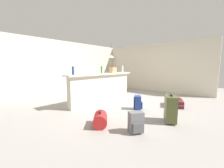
% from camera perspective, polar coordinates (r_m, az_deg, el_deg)
% --- Properties ---
extents(ground_plane, '(13.00, 13.00, 0.05)m').
position_cam_1_polar(ground_plane, '(5.48, 3.44, -7.06)').
color(ground_plane, gray).
extents(wall_back, '(6.60, 0.10, 2.50)m').
position_cam_1_polar(wall_back, '(7.57, -15.15, 6.39)').
color(wall_back, beige).
rests_on(wall_back, ground_plane).
extents(wall_right, '(0.10, 6.00, 2.50)m').
position_cam_1_polar(wall_right, '(8.07, 15.27, 6.42)').
color(wall_right, beige).
rests_on(wall_right, ground_plane).
extents(partition_half_wall, '(2.80, 0.20, 1.01)m').
position_cam_1_polar(partition_half_wall, '(5.26, -3.88, -1.76)').
color(partition_half_wall, beige).
rests_on(partition_half_wall, ground_plane).
extents(bar_countertop, '(2.96, 0.40, 0.05)m').
position_cam_1_polar(bar_countertop, '(5.20, -3.93, 4.01)').
color(bar_countertop, white).
rests_on(bar_countertop, partition_half_wall).
extents(bottle_blue, '(0.07, 0.07, 0.25)m').
position_cam_1_polar(bottle_blue, '(4.35, -15.30, 5.16)').
color(bottle_blue, '#284C89').
rests_on(bottle_blue, bar_countertop).
extents(bottle_green, '(0.06, 0.06, 0.26)m').
position_cam_1_polar(bottle_green, '(5.29, -4.21, 5.74)').
color(bottle_green, '#2D6B38').
rests_on(bottle_green, bar_countertop).
extents(bottle_clear, '(0.06, 0.06, 0.28)m').
position_cam_1_polar(bottle_clear, '(6.11, 4.25, 6.01)').
color(bottle_clear, silver).
rests_on(bottle_clear, bar_countertop).
extents(grocery_bag, '(0.26, 0.18, 0.22)m').
position_cam_1_polar(grocery_bag, '(5.56, 0.40, 5.62)').
color(grocery_bag, tan).
rests_on(grocery_bag, bar_countertop).
extents(dining_table, '(1.10, 0.80, 0.74)m').
position_cam_1_polar(dining_table, '(7.65, 0.15, 2.11)').
color(dining_table, '#332319').
rests_on(dining_table, ground_plane).
extents(dining_chair_near_partition, '(0.43, 0.43, 0.93)m').
position_cam_1_polar(dining_chair_near_partition, '(7.30, 2.95, 0.83)').
color(dining_chair_near_partition, '#4C331E').
rests_on(dining_chair_near_partition, ground_plane).
extents(pendant_lamp, '(0.34, 0.34, 0.78)m').
position_cam_1_polar(pendant_lamp, '(7.69, -0.30, 10.99)').
color(pendant_lamp, black).
extents(suitcase_flat_maroon, '(0.89, 0.72, 0.22)m').
position_cam_1_polar(suitcase_flat_maroon, '(5.21, 23.75, -6.87)').
color(suitcase_flat_maroon, maroon).
rests_on(suitcase_flat_maroon, ground_plane).
extents(backpack_blue, '(0.34, 0.33, 0.42)m').
position_cam_1_polar(backpack_blue, '(4.48, 10.29, -7.39)').
color(backpack_blue, '#233D93').
rests_on(backpack_blue, ground_plane).
extents(duffel_bag_red, '(0.56, 0.55, 0.34)m').
position_cam_1_polar(duffel_bag_red, '(3.25, -4.69, -13.88)').
color(duffel_bag_red, red).
rests_on(duffel_bag_red, ground_plane).
extents(backpack_grey, '(0.34, 0.33, 0.42)m').
position_cam_1_polar(backpack_grey, '(2.97, 9.60, -15.04)').
color(backpack_grey, slate).
rests_on(backpack_grey, ground_plane).
extents(suitcase_upright_olive, '(0.50, 0.41, 0.67)m').
position_cam_1_polar(suitcase_upright_olive, '(3.66, 22.36, -9.05)').
color(suitcase_upright_olive, '#51562D').
rests_on(suitcase_upright_olive, ground_plane).
extents(book_stack, '(0.24, 0.25, 0.07)m').
position_cam_1_polar(book_stack, '(5.15, 23.90, -5.37)').
color(book_stack, gold).
rests_on(book_stack, suitcase_flat_maroon).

